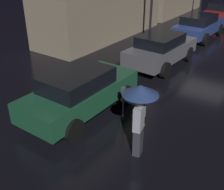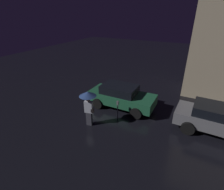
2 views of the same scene
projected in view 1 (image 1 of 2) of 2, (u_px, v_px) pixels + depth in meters
name	position (u px, v px, depth m)	size (l,w,h in m)	color
ground_plane	(211.00, 50.00, 15.39)	(60.00, 60.00, 0.00)	black
parked_car_green	(80.00, 91.00, 9.12)	(4.28, 1.96, 1.53)	#1E5638
parked_car_grey	(161.00, 49.00, 13.00)	(4.16, 1.95, 1.50)	slate
parked_car_blue	(199.00, 26.00, 17.05)	(4.31, 1.98, 1.42)	navy
parked_car_red	(223.00, 12.00, 20.70)	(4.25, 1.96, 1.49)	maroon
pedestrian_with_umbrella	(140.00, 104.00, 6.89)	(0.91, 0.91, 2.05)	#383842
parking_meter	(123.00, 100.00, 8.73)	(0.12, 0.10, 1.19)	#4C5154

